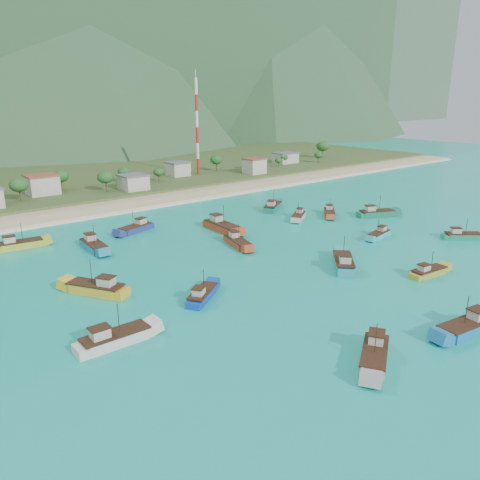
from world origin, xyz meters
TOP-DOWN VIEW (x-y plane):
  - ground at (0.00, 0.00)m, footprint 600.00×600.00m
  - beach at (0.00, 79.00)m, footprint 400.00×18.00m
  - land at (0.00, 140.00)m, footprint 400.00×110.00m
  - surf_line at (0.00, 69.50)m, footprint 400.00×2.50m
  - village at (3.95, 101.95)m, footprint 210.26×24.73m
  - vegetation at (2.64, 104.15)m, footprint 275.21×25.62m
  - radio_tower at (55.80, 108.00)m, footprint 1.20×1.20m
  - boat_0 at (-9.24, -28.34)m, footprint 10.75×8.21m
  - boat_1 at (57.66, 18.37)m, footprint 11.69×7.83m
  - boat_3 at (-28.90, 16.51)m, footprint 8.98×11.77m
  - boat_5 at (40.12, 5.28)m, footprint 9.16×4.15m
  - boat_6 at (15.91, -2.96)m, footprint 10.89×10.79m
  - boat_7 at (39.88, 43.84)m, footprint 11.17×8.77m
  - boat_8 at (-4.66, 48.61)m, footprint 11.12×6.32m
  - boat_9 at (54.96, -8.65)m, footprint 9.19×8.21m
  - boat_11 at (25.35, -16.49)m, footprint 9.23×3.69m
  - boat_14 at (47.87, 27.90)m, footprint 8.96×8.64m
  - boat_16 at (8.27, 22.41)m, footprint 5.55×10.74m
  - boat_17 at (8.08, -32.51)m, footprint 11.51×4.90m
  - boat_18 at (13.23, 35.16)m, footprint 4.41×13.02m
  - boat_20 at (-32.21, 53.06)m, footprint 11.06×4.33m
  - boat_21 at (-34.28, -2.33)m, footprint 11.02×3.33m
  - boat_24 at (37.88, 30.92)m, footprint 9.22×7.40m
  - boat_26 at (-19.24, 41.10)m, footprint 3.92×11.27m
  - boat_29 at (-15.54, 2.68)m, footprint 9.34×7.60m

SIDE VIEW (x-z plane):
  - ground at x=0.00m, z-range 0.00..0.00m
  - beach at x=0.00m, z-range -0.60..0.60m
  - land at x=0.00m, z-range -1.20..1.20m
  - surf_line at x=0.00m, z-range -0.04..0.04m
  - boat_5 at x=40.12m, z-range -2.05..3.17m
  - boat_11 at x=25.35m, z-range -2.08..3.22m
  - boat_24 at x=37.88m, z-range -2.13..3.33m
  - boat_29 at x=-15.54m, z-range -2.16..3.40m
  - boat_9 at x=54.96m, z-range -2.19..3.45m
  - boat_14 at x=47.87m, z-range -2.20..3.48m
  - boat_16 at x=8.27m, z-range -2.33..3.76m
  - boat_0 at x=-9.24m, z-range -2.40..3.90m
  - boat_8 at x=-4.66m, z-range -2.40..3.91m
  - boat_20 at x=-32.21m, z-range -2.42..3.95m
  - boat_21 at x=-34.28m, z-range -2.46..4.04m
  - boat_26 at x=-19.24m, z-range -2.48..4.08m
  - boat_7 at x=39.88m, z-range -2.49..4.10m
  - boat_17 at x=8.08m, z-range -2.49..4.10m
  - boat_1 at x=57.66m, z-range -2.52..4.17m
  - boat_3 at x=-28.90m, z-range -2.59..4.31m
  - boat_6 at x=15.91m, z-range -2.62..4.38m
  - boat_18 at x=13.23m, z-range -2.81..4.78m
  - village at x=3.95m, z-range 1.05..8.01m
  - vegetation at x=2.64m, z-range 0.64..9.89m
  - radio_tower at x=55.80m, z-range 1.60..41.20m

